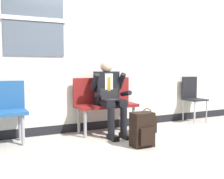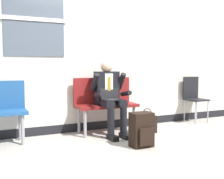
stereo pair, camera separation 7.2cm
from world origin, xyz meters
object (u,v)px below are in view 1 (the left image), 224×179
backpack (142,130)px  folding_chair (192,95)px  bench_with_person (105,101)px  person_seated (110,95)px  handbag (147,124)px

backpack → folding_chair: bearing=29.6°
bench_with_person → person_seated: (-0.00, -0.20, 0.12)m
backpack → folding_chair: 2.19m
person_seated → handbag: bearing=-19.2°
backpack → handbag: bearing=52.0°
backpack → handbag: (0.49, 0.62, -0.08)m
bench_with_person → folding_chair: (1.99, 0.04, 0.01)m
handbag → person_seated: bearing=160.8°
backpack → handbag: size_ratio=1.14×
bench_with_person → folding_chair: bearing=1.2°
handbag → folding_chair: size_ratio=0.47×
bench_with_person → person_seated: size_ratio=0.84×
handbag → bench_with_person: bearing=145.5°
bench_with_person → handbag: size_ratio=2.46×
bench_with_person → handbag: (0.59, -0.41, -0.38)m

